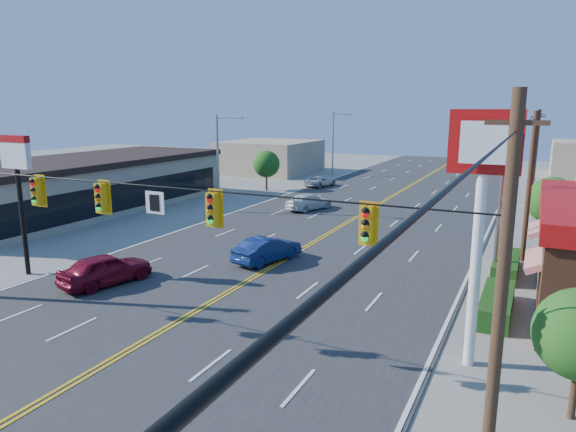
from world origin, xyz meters
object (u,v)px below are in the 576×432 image
at_px(pizza_hut_sign, 18,176).
at_px(car_magenta, 106,270).
at_px(car_white, 309,202).
at_px(kfc_pylon, 482,188).
at_px(car_silver, 321,182).
at_px(car_blue, 267,250).
at_px(signal_span, 126,216).

relative_size(pizza_hut_sign, car_magenta, 1.52).
xyz_separation_m(car_magenta, car_white, (1.33, 21.67, -0.10)).
distance_m(kfc_pylon, car_silver, 40.41).
relative_size(car_blue, car_silver, 1.04).
height_order(kfc_pylon, car_white, kfc_pylon).
xyz_separation_m(kfc_pylon, car_magenta, (-17.02, 0.53, -5.28)).
distance_m(car_white, car_silver, 13.25).
bearing_deg(car_blue, car_magenta, 67.07).
bearing_deg(car_white, car_silver, -52.25).
bearing_deg(signal_span, pizza_hut_sign, 159.81).
distance_m(pizza_hut_sign, car_blue, 13.40).
xyz_separation_m(car_magenta, car_blue, (5.32, 6.78, -0.06)).
distance_m(signal_span, car_blue, 12.07).
bearing_deg(pizza_hut_sign, kfc_pylon, 0.00).
bearing_deg(car_blue, signal_span, 108.15).
bearing_deg(kfc_pylon, signal_span, -160.22).
height_order(kfc_pylon, car_silver, kfc_pylon).
height_order(car_magenta, car_white, car_magenta).
bearing_deg(car_white, car_blue, 124.56).
distance_m(signal_span, kfc_pylon, 11.87).
relative_size(car_white, car_silver, 1.11).
relative_size(pizza_hut_sign, car_white, 1.49).
bearing_deg(car_silver, car_white, 120.78).
relative_size(kfc_pylon, car_blue, 1.97).
bearing_deg(pizza_hut_sign, car_magenta, 6.13).
relative_size(pizza_hut_sign, car_silver, 1.66).
relative_size(car_magenta, car_silver, 1.09).
height_order(pizza_hut_sign, car_white, pizza_hut_sign).
relative_size(car_magenta, car_white, 0.98).
bearing_deg(car_magenta, signal_span, 157.25).
distance_m(kfc_pylon, pizza_hut_sign, 22.02).
bearing_deg(car_silver, car_blue, 119.07).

